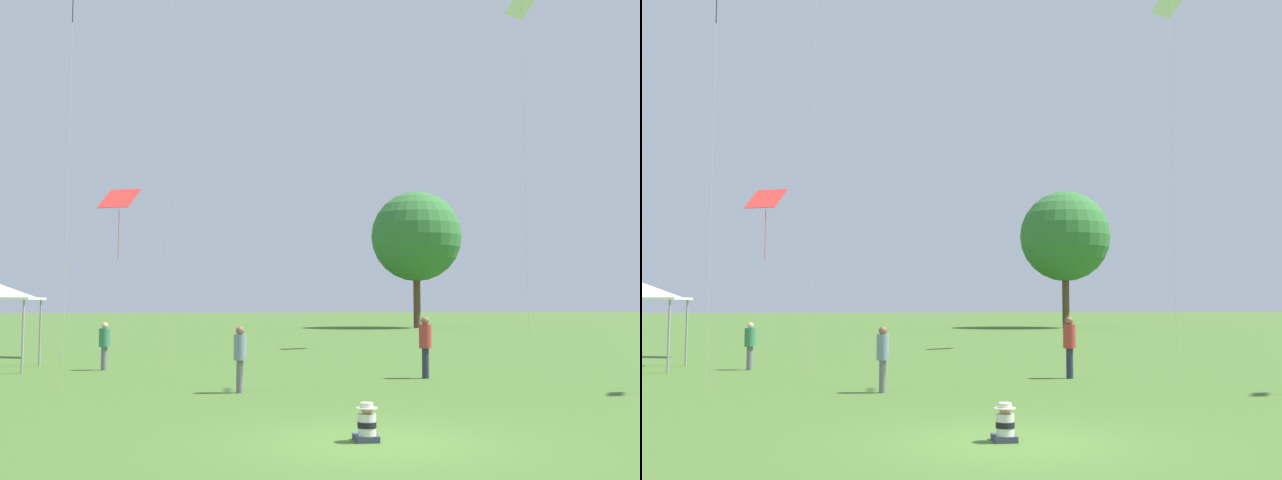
% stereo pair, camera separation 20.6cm
% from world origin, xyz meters
% --- Properties ---
extents(ground_plane, '(300.00, 300.00, 0.00)m').
position_xyz_m(ground_plane, '(0.00, 0.00, 0.00)').
color(ground_plane, '#426628').
extents(seated_toddler, '(0.37, 0.48, 0.62)m').
position_xyz_m(seated_toddler, '(-0.13, 0.10, 0.27)').
color(seated_toddler, '#383D56').
rests_on(seated_toddler, ground).
extents(person_standing_1, '(0.50, 0.50, 1.78)m').
position_xyz_m(person_standing_1, '(3.80, 9.48, 1.06)').
color(person_standing_1, '#282D42').
rests_on(person_standing_1, ground).
extents(person_standing_2, '(0.37, 0.37, 1.54)m').
position_xyz_m(person_standing_2, '(-5.74, 13.77, 0.91)').
color(person_standing_2, slate).
rests_on(person_standing_2, ground).
extents(person_standing_3, '(0.31, 0.31, 1.62)m').
position_xyz_m(person_standing_3, '(-1.74, 6.86, 0.97)').
color(person_standing_3, slate).
rests_on(person_standing_3, ground).
extents(kite_0, '(1.73, 1.57, 6.92)m').
position_xyz_m(kite_0, '(-5.96, 19.73, 6.37)').
color(kite_0, red).
rests_on(kite_0, ground).
extents(kite_3, '(1.73, 1.56, 17.60)m').
position_xyz_m(kite_3, '(13.11, 22.53, 16.67)').
color(kite_3, white).
rests_on(kite_3, ground).
extents(distant_tree_0, '(7.86, 7.86, 11.91)m').
position_xyz_m(distant_tree_0, '(16.23, 51.30, 7.95)').
color(distant_tree_0, brown).
rests_on(distant_tree_0, ground).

